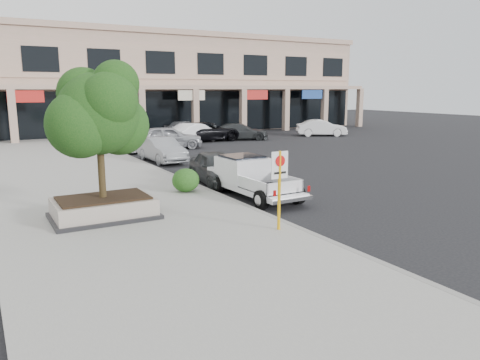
% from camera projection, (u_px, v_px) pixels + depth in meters
% --- Properties ---
extents(ground, '(120.00, 120.00, 0.00)m').
position_uv_depth(ground, '(310.00, 214.00, 15.81)').
color(ground, black).
rests_on(ground, ground).
extents(sidewalk, '(8.00, 52.00, 0.15)m').
position_uv_depth(sidewalk, '(102.00, 196.00, 18.25)').
color(sidewalk, gray).
rests_on(sidewalk, ground).
extents(curb, '(0.20, 52.00, 0.15)m').
position_uv_depth(curb, '(195.00, 185.00, 20.17)').
color(curb, gray).
rests_on(curb, ground).
extents(strip_mall, '(40.55, 12.43, 9.50)m').
position_uv_depth(strip_mall, '(167.00, 83.00, 47.73)').
color(strip_mall, tan).
rests_on(strip_mall, ground).
extents(planter, '(3.20, 2.20, 0.68)m').
position_uv_depth(planter, '(104.00, 208.00, 14.78)').
color(planter, black).
rests_on(planter, sidewalk).
extents(planter_tree, '(2.90, 2.55, 4.00)m').
position_uv_depth(planter_tree, '(102.00, 114.00, 14.41)').
color(planter_tree, black).
rests_on(planter_tree, planter).
extents(no_parking_sign, '(0.55, 0.09, 2.30)m').
position_uv_depth(no_parking_sign, '(279.00, 179.00, 13.32)').
color(no_parking_sign, '#F0AB0C').
rests_on(no_parking_sign, sidewalk).
extents(hedge, '(1.10, 0.99, 0.93)m').
position_uv_depth(hedge, '(186.00, 180.00, 18.47)').
color(hedge, '#1A4012').
rests_on(hedge, sidewalk).
extents(pickup_truck, '(1.96, 5.02, 1.57)m').
position_uv_depth(pickup_truck, '(255.00, 178.00, 18.06)').
color(pickup_truck, white).
rests_on(pickup_truck, ground).
extents(curb_car_a, '(2.26, 4.43, 1.44)m').
position_uv_depth(curb_car_a, '(217.00, 168.00, 20.81)').
color(curb_car_a, '#303436').
rests_on(curb_car_a, ground).
extents(curb_car_b, '(1.65, 4.37, 1.42)m').
position_uv_depth(curb_car_b, '(162.00, 150.00, 26.96)').
color(curb_car_b, gray).
rests_on(curb_car_b, ground).
extents(curb_car_c, '(2.53, 5.79, 1.66)m').
position_uv_depth(curb_car_c, '(130.00, 138.00, 32.39)').
color(curb_car_c, white).
rests_on(curb_car_c, ground).
extents(curb_car_d, '(2.67, 5.09, 1.37)m').
position_uv_depth(curb_car_d, '(119.00, 136.00, 35.33)').
color(curb_car_d, black).
rests_on(curb_car_d, ground).
extents(lot_car_a, '(5.10, 3.10, 1.62)m').
position_uv_depth(lot_car_a, '(168.00, 137.00, 32.94)').
color(lot_car_a, '#B0B2B9').
rests_on(lot_car_a, ground).
extents(lot_car_b, '(4.83, 3.19, 1.51)m').
position_uv_depth(lot_car_b, '(195.00, 133.00, 36.99)').
color(lot_car_b, white).
rests_on(lot_car_b, ground).
extents(lot_car_c, '(5.04, 3.58, 1.36)m').
position_uv_depth(lot_car_c, '(240.00, 132.00, 38.73)').
color(lot_car_c, '#2D3032').
rests_on(lot_car_c, ground).
extents(lot_car_d, '(5.53, 2.57, 1.53)m').
position_uv_depth(lot_car_d, '(208.00, 132.00, 37.79)').
color(lot_car_d, black).
rests_on(lot_car_d, ground).
extents(lot_car_e, '(4.26, 2.65, 1.35)m').
position_uv_depth(lot_car_e, '(184.00, 127.00, 43.03)').
color(lot_car_e, '#A9AAB1').
rests_on(lot_car_e, ground).
extents(lot_car_f, '(4.60, 3.42, 1.45)m').
position_uv_depth(lot_car_f, '(321.00, 128.00, 41.91)').
color(lot_car_f, white).
rests_on(lot_car_f, ground).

